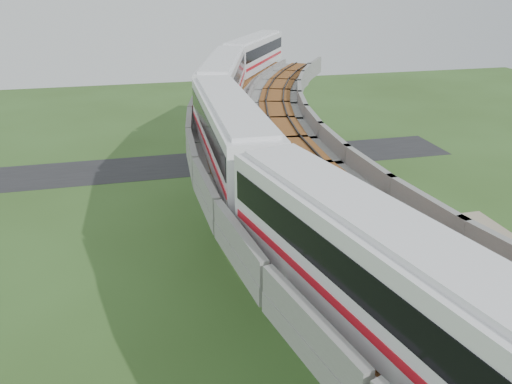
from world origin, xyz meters
TOP-DOWN VIEW (x-y plane):
  - ground at (0.00, 0.00)m, footprint 160.00×160.00m
  - dirt_lot at (14.00, -2.00)m, footprint 18.00×26.00m
  - asphalt_road at (0.00, 30.00)m, footprint 60.00×8.00m
  - viaduct at (3.84, 0.00)m, footprint 19.58×73.98m
  - metro_train at (0.90, 8.07)m, footprint 14.84×60.74m
  - fence at (9.75, 0.00)m, footprint 3.87×38.73m
  - tree_0 at (12.23, 22.80)m, footprint 2.75×2.75m
  - tree_1 at (9.15, 16.36)m, footprint 1.89×1.89m
  - tree_2 at (7.78, 12.06)m, footprint 2.44×2.44m
  - tree_3 at (7.07, 7.10)m, footprint 2.32×2.32m
  - tree_4 at (6.44, 0.57)m, footprint 2.08×2.08m
  - tree_5 at (6.54, -2.06)m, footprint 1.88×1.88m
  - tree_6 at (6.48, -9.17)m, footprint 1.85×1.85m
  - car_white at (9.70, -4.25)m, footprint 2.63×3.70m
  - car_dark at (10.68, 2.29)m, footprint 4.10×1.73m

SIDE VIEW (x-z plane):
  - ground at x=0.00m, z-range 0.00..0.00m
  - asphalt_road at x=0.00m, z-range 0.00..0.03m
  - dirt_lot at x=14.00m, z-range 0.00..0.04m
  - car_white at x=9.70m, z-range 0.04..1.21m
  - car_dark at x=10.68m, z-range 0.04..1.22m
  - fence at x=9.75m, z-range 0.00..1.50m
  - tree_4 at x=6.44m, z-range 0.40..2.98m
  - tree_1 at x=9.15m, z-range 0.45..2.98m
  - tree_3 at x=7.07m, z-range 0.43..3.28m
  - tree_2 at x=7.78m, z-range 0.43..3.38m
  - tree_6 at x=6.48m, z-range 0.58..3.34m
  - tree_0 at x=12.23m, z-range 0.49..3.83m
  - tree_5 at x=6.54m, z-range 0.71..3.75m
  - viaduct at x=3.84m, z-range 3.35..14.75m
  - metro_train at x=0.90m, z-range 10.49..14.13m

